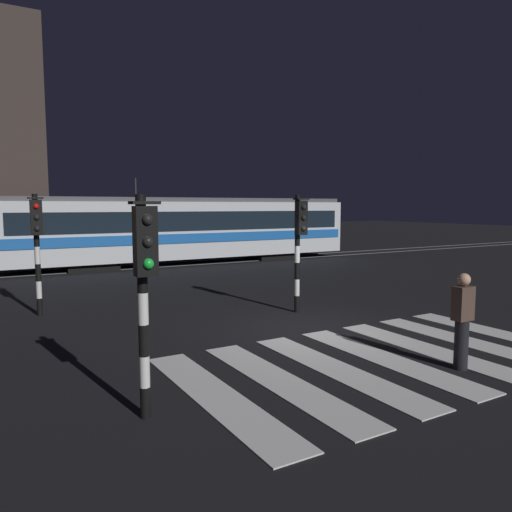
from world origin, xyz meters
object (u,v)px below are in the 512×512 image
(traffic_light_median_centre, at_px, (299,236))
(tram, at_px, (188,228))
(traffic_light_corner_near_left, at_px, (144,274))
(pedestrian_waiting_at_kerb, at_px, (462,320))
(traffic_light_corner_far_left, at_px, (37,236))

(traffic_light_median_centre, distance_m, tram, 12.06)
(tram, bearing_deg, traffic_light_corner_near_left, -113.74)
(traffic_light_corner_near_left, relative_size, pedestrian_waiting_at_kerb, 1.77)
(traffic_light_corner_far_left, distance_m, pedestrian_waiting_at_kerb, 10.21)
(traffic_light_corner_near_left, relative_size, traffic_light_median_centre, 0.96)
(traffic_light_corner_near_left, distance_m, traffic_light_corner_far_left, 7.48)
(traffic_light_median_centre, relative_size, traffic_light_corner_far_left, 0.99)
(traffic_light_median_centre, bearing_deg, traffic_light_corner_far_left, 153.43)
(traffic_light_corner_far_left, bearing_deg, traffic_light_corner_near_left, -85.83)
(traffic_light_median_centre, distance_m, traffic_light_corner_far_left, 6.80)
(traffic_light_corner_far_left, height_order, pedestrian_waiting_at_kerb, traffic_light_corner_far_left)
(traffic_light_corner_near_left, bearing_deg, pedestrian_waiting_at_kerb, -7.70)
(traffic_light_corner_near_left, relative_size, traffic_light_corner_far_left, 0.95)
(traffic_light_corner_near_left, height_order, tram, tram)
(traffic_light_median_centre, xyz_separation_m, traffic_light_corner_far_left, (-6.08, 3.04, 0.01))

